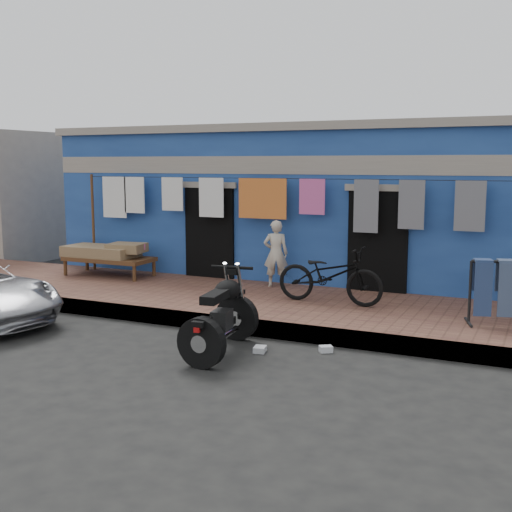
{
  "coord_description": "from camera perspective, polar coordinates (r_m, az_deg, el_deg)",
  "views": [
    {
      "loc": [
        4.18,
        -6.99,
        2.59
      ],
      "look_at": [
        0.0,
        2.0,
        1.15
      ],
      "focal_mm": 45.0,
      "sensor_mm": 36.0,
      "label": 1
    }
  ],
  "objects": [
    {
      "name": "litter_c",
      "position": [
        8.95,
        0.35,
        -8.29
      ],
      "size": [
        0.19,
        0.23,
        0.08
      ],
      "primitive_type": "cube",
      "rotation": [
        0.0,
        0.0,
        1.78
      ],
      "color": "silver",
      "rests_on": "ground"
    },
    {
      "name": "building",
      "position": [
        14.61,
        8.29,
        4.63
      ],
      "size": [
        12.2,
        5.2,
        3.36
      ],
      "color": "navy",
      "rests_on": "ground"
    },
    {
      "name": "ground",
      "position": [
        8.54,
        -5.74,
        -9.43
      ],
      "size": [
        80.0,
        80.0,
        0.0
      ],
      "primitive_type": "plane",
      "color": "black",
      "rests_on": "ground"
    },
    {
      "name": "sidewalk",
      "position": [
        11.1,
        2.18,
        -4.57
      ],
      "size": [
        28.0,
        3.0,
        0.25
      ],
      "primitive_type": "cube",
      "color": "brown",
      "rests_on": "ground"
    },
    {
      "name": "litter_b",
      "position": [
        9.0,
        6.23,
        -8.22
      ],
      "size": [
        0.22,
        0.21,
        0.09
      ],
      "primitive_type": "cube",
      "rotation": [
        0.0,
        0.0,
        0.6
      ],
      "color": "silver",
      "rests_on": "ground"
    },
    {
      "name": "curb",
      "position": [
        9.82,
        -1.11,
        -6.28
      ],
      "size": [
        28.0,
        0.1,
        0.25
      ],
      "primitive_type": "cube",
      "color": "gray",
      "rests_on": "ground"
    },
    {
      "name": "charpoy",
      "position": [
        13.76,
        -12.91,
        -0.34
      ],
      "size": [
        1.99,
        0.98,
        0.66
      ],
      "primitive_type": null,
      "rotation": [
        0.0,
        0.0,
        0.01
      ],
      "color": "brown",
      "rests_on": "sidewalk"
    },
    {
      "name": "clothesline",
      "position": [
        12.19,
        2.32,
        4.65
      ],
      "size": [
        10.06,
        0.06,
        2.1
      ],
      "color": "brown",
      "rests_on": "sidewalk"
    },
    {
      "name": "seated_person",
      "position": [
        12.17,
        1.77,
        0.22
      ],
      "size": [
        0.54,
        0.46,
        1.27
      ],
      "primitive_type": "imported",
      "rotation": [
        0.0,
        0.0,
        3.53
      ],
      "color": "beige",
      "rests_on": "sidewalk"
    },
    {
      "name": "litter_a",
      "position": [
        9.83,
        -5.34,
        -6.77
      ],
      "size": [
        0.26,
        0.25,
        0.09
      ],
      "primitive_type": "cube",
      "rotation": [
        0.0,
        0.0,
        0.62
      ],
      "color": "silver",
      "rests_on": "ground"
    },
    {
      "name": "motorcycle",
      "position": [
        8.79,
        -3.18,
        -5.03
      ],
      "size": [
        1.09,
        1.92,
        1.14
      ],
      "primitive_type": null,
      "rotation": [
        0.0,
        0.0,
        0.14
      ],
      "color": "black",
      "rests_on": "ground"
    },
    {
      "name": "bicycle",
      "position": [
        10.79,
        6.6,
        -1.12
      ],
      "size": [
        1.84,
        0.69,
        1.18
      ],
      "primitive_type": "imported",
      "rotation": [
        0.0,
        0.0,
        1.54
      ],
      "color": "black",
      "rests_on": "sidewalk"
    }
  ]
}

